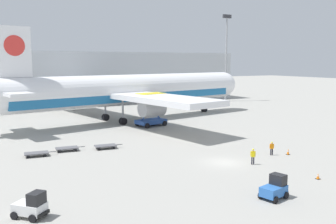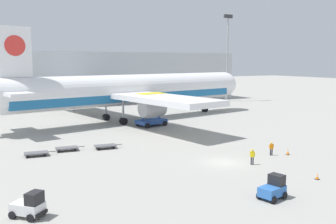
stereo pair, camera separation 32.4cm
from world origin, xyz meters
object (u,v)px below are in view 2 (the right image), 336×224
at_px(baggage_dolly_second, 67,148).
at_px(ground_crew_far, 271,147).
at_px(ground_crew_near, 252,155).
at_px(baggage_tug_foreground, 30,206).
at_px(light_mast, 227,52).
at_px(baggage_dolly_lead, 36,153).
at_px(scissor_lift_loader, 151,114).
at_px(baggage_tug_mid, 273,188).
at_px(airplane_main, 129,91).
at_px(traffic_cone_far, 317,177).
at_px(traffic_cone_near, 288,152).
at_px(baggage_dolly_third, 105,146).

relative_size(baggage_dolly_second, ground_crew_far, 2.22).
relative_size(baggage_dolly_second, ground_crew_near, 2.07).
bearing_deg(baggage_tug_foreground, baggage_dolly_second, 116.31).
distance_m(light_mast, baggage_dolly_lead, 73.66).
distance_m(scissor_lift_loader, baggage_tug_mid, 37.98).
distance_m(light_mast, airplane_main, 44.90).
xyz_separation_m(baggage_tug_foreground, baggage_dolly_lead, (3.39, 18.69, -0.49)).
bearing_deg(baggage_dolly_second, traffic_cone_far, -44.66).
xyz_separation_m(baggage_tug_foreground, ground_crew_near, (24.18, 3.27, 0.21)).
xyz_separation_m(airplane_main, traffic_cone_far, (2.25, -42.91, -5.56)).
xyz_separation_m(airplane_main, baggage_dolly_lead, (-20.65, -20.36, -5.45)).
bearing_deg(traffic_cone_near, scissor_lift_loader, 102.13).
bearing_deg(light_mast, baggage_dolly_third, -141.10).
distance_m(baggage_dolly_third, traffic_cone_near, 23.47).
height_order(scissor_lift_loader, baggage_dolly_lead, scissor_lift_loader).
xyz_separation_m(ground_crew_far, traffic_cone_near, (2.00, -0.78, -0.62)).
distance_m(ground_crew_near, ground_crew_far, 5.35).
xyz_separation_m(baggage_tug_mid, traffic_cone_near, (12.34, 10.32, -0.50)).
bearing_deg(ground_crew_near, baggage_dolly_lead, 2.32).
relative_size(baggage_tug_mid, traffic_cone_far, 4.62).
distance_m(baggage_tug_mid, baggage_dolly_second, 27.78).
height_order(ground_crew_far, traffic_cone_near, ground_crew_far).
xyz_separation_m(baggage_dolly_third, traffic_cone_near, (18.92, -13.89, -0.01)).
bearing_deg(baggage_dolly_lead, light_mast, 40.88).
bearing_deg(baggage_tug_mid, baggage_dolly_third, 91.93).
bearing_deg(scissor_lift_loader, baggage_tug_mid, -110.42).
xyz_separation_m(baggage_dolly_second, baggage_dolly_third, (4.84, -1.11, 0.00)).
xyz_separation_m(baggage_dolly_third, traffic_cone_far, (14.12, -22.40, -0.10)).
relative_size(baggage_dolly_third, traffic_cone_near, 4.90).
height_order(scissor_lift_loader, baggage_tug_foreground, scissor_lift_loader).
bearing_deg(baggage_dolly_lead, baggage_dolly_second, 20.05).
height_order(airplane_main, baggage_dolly_second, airplane_main).
xyz_separation_m(baggage_dolly_lead, baggage_dolly_second, (3.93, 0.95, 0.00)).
bearing_deg(baggage_dolly_third, baggage_dolly_second, 173.56).
distance_m(scissor_lift_loader, ground_crew_near, 28.49).
height_order(airplane_main, baggage_tug_foreground, airplane_main).
height_order(baggage_tug_mid, ground_crew_near, baggage_tug_mid).
height_order(baggage_tug_foreground, baggage_tug_mid, same).
xyz_separation_m(light_mast, scissor_lift_loader, (-37.80, -27.88, -12.02)).
distance_m(baggage_tug_mid, ground_crew_far, 15.17).
distance_m(baggage_dolly_second, baggage_dolly_third, 4.96).
distance_m(ground_crew_far, traffic_cone_near, 2.24).
distance_m(baggage_dolly_second, traffic_cone_near, 28.10).
relative_size(baggage_dolly_second, traffic_cone_near, 4.90).
distance_m(airplane_main, baggage_dolly_third, 24.32).
xyz_separation_m(baggage_tug_mid, ground_crew_far, (10.34, 11.10, 0.12)).
bearing_deg(ground_crew_far, light_mast, 77.41).
relative_size(ground_crew_near, traffic_cone_far, 3.12).
bearing_deg(light_mast, baggage_dolly_lead, -145.56).
bearing_deg(baggage_dolly_third, airplane_main, 66.38).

